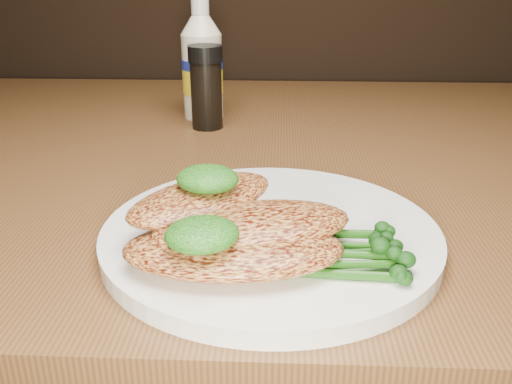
{
  "coord_description": "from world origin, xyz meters",
  "views": [
    {
      "loc": [
        0.11,
        0.39,
        0.97
      ],
      "look_at": [
        0.09,
        0.81,
        0.79
      ],
      "focal_mm": 38.99,
      "sensor_mm": 36.0,
      "label": 1
    }
  ],
  "objects_px": {
    "plate": "(271,235)",
    "pepper_grinder": "(206,88)",
    "mayo_bottle": "(202,60)",
    "dining_table": "(201,380)"
  },
  "relations": [
    {
      "from": "mayo_bottle",
      "to": "plate",
      "type": "bearing_deg",
      "value": -74.7
    },
    {
      "from": "plate",
      "to": "pepper_grinder",
      "type": "xyz_separation_m",
      "value": [
        -0.09,
        0.33,
        0.05
      ]
    },
    {
      "from": "dining_table",
      "to": "mayo_bottle",
      "type": "relative_size",
      "value": 7.21
    },
    {
      "from": "plate",
      "to": "mayo_bottle",
      "type": "xyz_separation_m",
      "value": [
        -0.11,
        0.39,
        0.08
      ]
    },
    {
      "from": "mayo_bottle",
      "to": "pepper_grinder",
      "type": "bearing_deg",
      "value": -77.69
    },
    {
      "from": "plate",
      "to": "mayo_bottle",
      "type": "height_order",
      "value": "mayo_bottle"
    },
    {
      "from": "dining_table",
      "to": "plate",
      "type": "relative_size",
      "value": 4.32
    },
    {
      "from": "pepper_grinder",
      "to": "dining_table",
      "type": "bearing_deg",
      "value": -99.21
    },
    {
      "from": "mayo_bottle",
      "to": "pepper_grinder",
      "type": "relative_size",
      "value": 1.49
    },
    {
      "from": "plate",
      "to": "pepper_grinder",
      "type": "bearing_deg",
      "value": 105.79
    }
  ]
}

